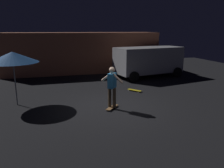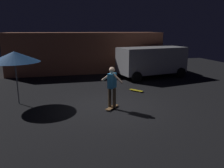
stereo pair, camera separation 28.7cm
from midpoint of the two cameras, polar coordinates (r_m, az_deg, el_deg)
ground_plane at (r=9.49m, az=0.99°, el=-5.83°), size 28.00×28.00×0.00m
low_building at (r=17.58m, az=-6.23°, el=8.13°), size 11.49×3.01×2.98m
parked_van at (r=15.53m, az=10.71°, el=6.02°), size 4.87×2.93×2.03m
patio_umbrella at (r=10.19m, az=-22.99°, el=6.43°), size 2.10×2.10×2.30m
skateboard_ridden at (r=9.24m, az=0.90°, el=-6.01°), size 0.68×0.70×0.07m
skateboard_spare at (r=11.86m, az=6.90°, el=-1.64°), size 0.64×0.74×0.07m
skater at (r=8.96m, az=0.92°, el=-0.09°), size 0.77×0.74×1.67m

